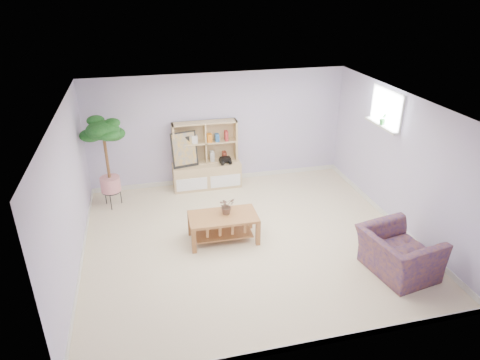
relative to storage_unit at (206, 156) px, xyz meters
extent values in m
cube|color=beige|center=(0.33, -2.24, -0.72)|extent=(5.50, 5.00, 0.01)
cube|color=white|center=(0.33, -2.24, 1.68)|extent=(5.50, 5.00, 0.01)
cube|color=silver|center=(0.33, 0.26, 0.48)|extent=(5.50, 0.01, 2.40)
cube|color=silver|center=(0.33, -4.74, 0.48)|extent=(5.50, 0.01, 2.40)
cube|color=silver|center=(-2.42, -2.24, 0.48)|extent=(0.01, 5.00, 2.40)
cube|color=silver|center=(3.08, -2.24, 0.48)|extent=(0.01, 5.00, 2.40)
cube|color=silver|center=(3.00, -1.64, 0.96)|extent=(0.14, 1.00, 0.04)
imported|color=#186021|center=(0.00, -2.06, -0.10)|extent=(0.33, 0.31, 0.29)
imported|color=navy|center=(2.32, -3.64, -0.33)|extent=(1.09, 1.20, 0.79)
imported|color=#0D4A15|center=(3.00, -1.65, 1.09)|extent=(0.13, 0.11, 0.22)
camera|label=1|loc=(-1.27, -8.30, 3.40)|focal=32.00mm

